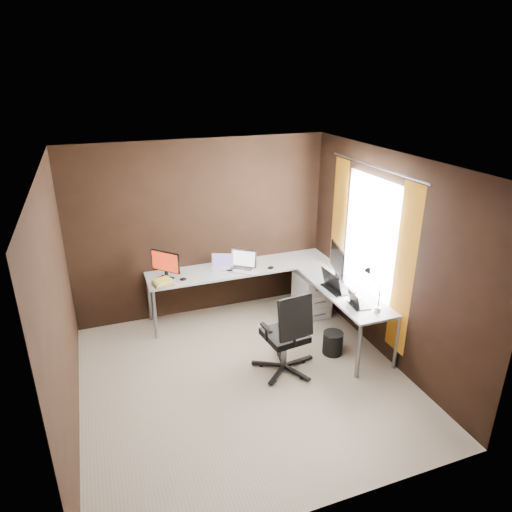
{
  "coord_description": "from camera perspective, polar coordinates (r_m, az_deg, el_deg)",
  "views": [
    {
      "loc": [
        -1.37,
        -4.12,
        3.32
      ],
      "look_at": [
        0.49,
        0.95,
        1.11
      ],
      "focal_mm": 32.0,
      "sensor_mm": 36.0,
      "label": 1
    }
  ],
  "objects": [
    {
      "name": "laptop_white",
      "position": [
        6.4,
        -4.24,
        -1.23
      ],
      "size": [
        0.36,
        0.32,
        0.2
      ],
      "rotation": [
        0.0,
        0.0,
        -0.4
      ],
      "color": "white",
      "rests_on": "desk"
    },
    {
      "name": "mouse_corner",
      "position": [
        6.4,
        1.85,
        -1.46
      ],
      "size": [
        0.11,
        0.08,
        0.04
      ],
      "primitive_type": "ellipsoid",
      "rotation": [
        0.0,
        0.0,
        0.28
      ],
      "color": "black",
      "rests_on": "desk"
    },
    {
      "name": "desk",
      "position": [
        6.21,
        2.75,
        -2.96
      ],
      "size": [
        2.65,
        2.25,
        0.73
      ],
      "color": "white",
      "rests_on": "ground"
    },
    {
      "name": "book_stack",
      "position": [
        6.03,
        -11.57,
        -3.25
      ],
      "size": [
        0.28,
        0.25,
        0.08
      ],
      "rotation": [
        0.0,
        0.0,
        0.27
      ],
      "color": "#A58059",
      "rests_on": "desk"
    },
    {
      "name": "desk_lamp",
      "position": [
        5.36,
        14.36,
        -3.44
      ],
      "size": [
        0.18,
        0.21,
        0.53
      ],
      "rotation": [
        0.0,
        0.0,
        -0.36
      ],
      "color": "slate",
      "rests_on": "desk"
    },
    {
      "name": "office_chair",
      "position": [
        5.44,
        3.8,
        -11.42
      ],
      "size": [
        0.59,
        0.59,
        1.05
      ],
      "rotation": [
        0.0,
        0.0,
        0.12
      ],
      "color": "black",
      "rests_on": "ground"
    },
    {
      "name": "monitor_right",
      "position": [
        6.07,
        10.12,
        -0.61
      ],
      "size": [
        0.2,
        0.56,
        0.47
      ],
      "rotation": [
        0.0,
        0.0,
        1.31
      ],
      "color": "black",
      "rests_on": "desk"
    },
    {
      "name": "laptop_black_big",
      "position": [
        5.87,
        9.9,
        -3.68
      ],
      "size": [
        0.31,
        0.42,
        0.27
      ],
      "rotation": [
        0.0,
        0.0,
        1.63
      ],
      "color": "black",
      "rests_on": "desk"
    },
    {
      "name": "room",
      "position": [
        4.97,
        1.88,
        -2.05
      ],
      "size": [
        3.6,
        3.6,
        2.5
      ],
      "color": "tan",
      "rests_on": "ground"
    },
    {
      "name": "monitor_left",
      "position": [
        6.14,
        -11.25,
        -0.91
      ],
      "size": [
        0.32,
        0.34,
        0.39
      ],
      "rotation": [
        0.0,
        0.0,
        -0.82
      ],
      "color": "black",
      "rests_on": "desk"
    },
    {
      "name": "laptop_silver",
      "position": [
        6.38,
        -1.76,
        -1.16
      ],
      "size": [
        0.46,
        0.44,
        0.25
      ],
      "rotation": [
        0.0,
        0.0,
        -0.66
      ],
      "color": "silver",
      "rests_on": "desk"
    },
    {
      "name": "drawer_pedestal",
      "position": [
        6.69,
        6.97,
        -4.75
      ],
      "size": [
        0.42,
        0.5,
        0.6
      ],
      "primitive_type": "cube",
      "color": "white",
      "rests_on": "ground"
    },
    {
      "name": "wastebasket",
      "position": [
        5.9,
        9.57,
        -10.67
      ],
      "size": [
        0.26,
        0.26,
        0.29
      ],
      "primitive_type": "cylinder",
      "rotation": [
        0.0,
        0.0,
        0.02
      ],
      "color": "black",
      "rests_on": "ground"
    },
    {
      "name": "laptop_black_small",
      "position": [
        5.54,
        12.5,
        -5.72
      ],
      "size": [
        0.21,
        0.28,
        0.18
      ],
      "rotation": [
        0.0,
        0.0,
        1.48
      ],
      "color": "black",
      "rests_on": "desk"
    },
    {
      "name": "mouse_left",
      "position": [
        6.12,
        -9.08,
        -2.88
      ],
      "size": [
        0.11,
        0.09,
        0.04
      ],
      "primitive_type": "ellipsoid",
      "rotation": [
        0.0,
        0.0,
        0.31
      ],
      "color": "black",
      "rests_on": "desk"
    }
  ]
}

